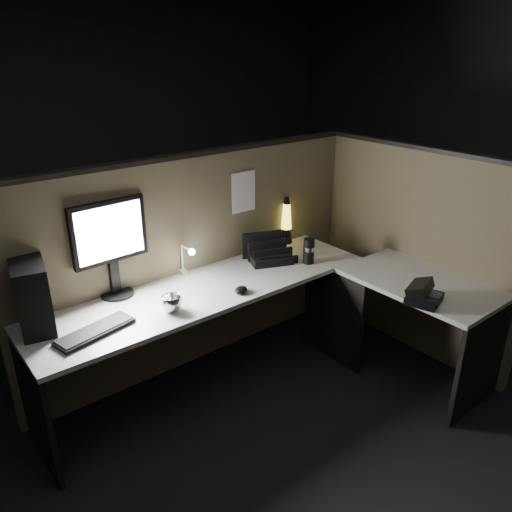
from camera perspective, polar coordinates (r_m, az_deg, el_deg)
floor at (r=3.30m, az=3.38°, el=-18.01°), size 6.00×6.00×0.00m
room_shell at (r=2.55m, az=4.23°, el=10.65°), size 6.00×6.00×6.00m
partition_back at (r=3.53m, az=-6.46°, el=-0.75°), size 2.66×0.06×1.50m
partition_right at (r=3.86m, az=17.50°, el=0.38°), size 0.06×1.66×1.50m
desk at (r=3.21m, az=2.99°, el=-6.52°), size 2.60×1.60×0.73m
pc_tower at (r=2.95m, az=-24.23°, el=-4.03°), size 0.24×0.39×0.39m
monitor at (r=3.09m, az=-16.34°, el=1.81°), size 0.47×0.20×0.60m
keyboard at (r=2.85m, az=-17.91°, el=-8.20°), size 0.45×0.23×0.02m
mouse at (r=3.12m, az=-1.74°, el=-3.90°), size 0.12×0.11×0.04m
clip_lamp at (r=3.32m, az=-7.89°, el=-0.32°), size 0.04×0.17×0.22m
organizer at (r=3.58m, az=1.42°, el=0.27°), size 0.36×0.34×0.22m
lava_lamp at (r=3.88m, az=3.49°, el=3.69°), size 0.10×0.10×0.37m
travel_mug at (r=3.54m, az=6.05°, el=0.56°), size 0.08×0.08×0.18m
steel_mug at (r=2.95m, az=-9.63°, el=-5.37°), size 0.16×0.16×0.10m
figurine at (r=3.63m, az=1.38°, el=0.65°), size 0.06×0.06×0.06m
pinned_paper at (r=3.55m, az=-1.43°, el=7.31°), size 0.20×0.00×0.29m
desk_phone at (r=3.17m, az=18.49°, el=-4.16°), size 0.26×0.26×0.13m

